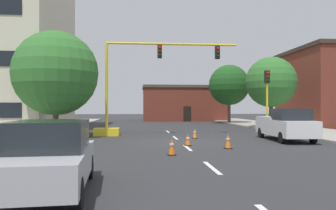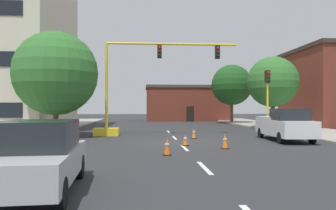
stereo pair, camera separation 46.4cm
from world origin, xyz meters
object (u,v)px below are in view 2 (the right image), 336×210
tree_right_far (232,85)px  traffic_signal_gantry (126,104)px  traffic_light_pole_right (268,88)px  tree_right_mid (273,82)px  traffic_cone_roadside_b (167,147)px  pickup_truck_white (285,125)px  traffic_cone_roadside_c (194,133)px  traffic_cone_roadside_d (185,140)px  tree_left_near (56,73)px  sedan_silver_near_left (37,156)px  traffic_cone_roadside_a (225,141)px

tree_right_far → traffic_signal_gantry: bearing=-126.7°
traffic_light_pole_right → tree_right_mid: (3.03, 6.53, 0.93)m
traffic_light_pole_right → traffic_cone_roadside_b: 12.92m
traffic_signal_gantry → pickup_truck_white: bearing=-24.3°
traffic_cone_roadside_c → traffic_cone_roadside_d: bearing=-105.0°
traffic_cone_roadside_b → tree_left_near: bearing=128.2°
traffic_signal_gantry → traffic_cone_roadside_b: (2.28, -10.05, -1.97)m
tree_right_far → traffic_cone_roadside_d: size_ratio=11.86×
sedan_silver_near_left → traffic_cone_roadside_d: sedan_silver_near_left is taller
traffic_signal_gantry → sedan_silver_near_left: bearing=-94.7°
pickup_truck_white → traffic_cone_roadside_b: pickup_truck_white is taller
traffic_signal_gantry → traffic_cone_roadside_c: bearing=-29.5°
traffic_cone_roadside_d → traffic_signal_gantry: bearing=117.7°
sedan_silver_near_left → traffic_cone_roadside_a: 10.34m
traffic_cone_roadside_b → traffic_cone_roadside_c: size_ratio=1.10×
traffic_cone_roadside_a → traffic_cone_roadside_b: bearing=-147.0°
tree_left_near → traffic_signal_gantry: bearing=12.9°
pickup_truck_white → traffic_cone_roadside_b: size_ratio=7.49×
traffic_signal_gantry → traffic_cone_roadside_a: 9.87m
pickup_truck_white → tree_right_mid: bearing=71.7°
pickup_truck_white → traffic_cone_roadside_d: (-6.45, -2.17, -0.67)m
tree_left_near → tree_right_far: bearing=45.9°
tree_right_far → traffic_cone_roadside_c: size_ratio=11.20×
traffic_cone_roadside_b → traffic_cone_roadside_d: traffic_cone_roadside_b is taller
tree_right_mid → pickup_truck_white: 11.59m
tree_left_near → pickup_truck_white: (14.73, -3.40, -3.42)m
tree_left_near → traffic_cone_roadside_c: size_ratio=10.95×
sedan_silver_near_left → traffic_signal_gantry: bearing=85.3°
sedan_silver_near_left → tree_left_near: bearing=103.0°
tree_right_mid → sedan_silver_near_left: 26.73m
sedan_silver_near_left → pickup_truck_white: bearing=45.6°
pickup_truck_white → traffic_cone_roadside_c: size_ratio=8.25×
pickup_truck_white → traffic_signal_gantry: bearing=155.7°
tree_left_near → tree_right_far: size_ratio=0.98×
traffic_signal_gantry → sedan_silver_near_left: (-1.33, -16.00, -1.44)m
pickup_truck_white → traffic_cone_roadside_c: 5.72m
traffic_cone_roadside_a → tree_right_far: bearing=74.0°
traffic_light_pole_right → tree_left_near: size_ratio=0.66×
tree_right_far → traffic_cone_roadside_c: bearing=-112.1°
pickup_truck_white → sedan_silver_near_left: pickup_truck_white is taller
tree_right_far → sedan_silver_near_left: (-13.70, -32.60, -3.99)m
traffic_signal_gantry → traffic_cone_roadside_c: size_ratio=15.85×
sedan_silver_near_left → traffic_cone_roadside_a: size_ratio=6.01×
tree_left_near → sedan_silver_near_left: bearing=-77.0°
traffic_cone_roadside_c → traffic_cone_roadside_d: (-1.09, -4.06, -0.02)m
traffic_light_pole_right → tree_right_mid: tree_right_mid is taller
sedan_silver_near_left → traffic_cone_roadside_c: sedan_silver_near_left is taller
tree_right_far → traffic_cone_roadside_d: bearing=-110.9°
tree_left_near → pickup_truck_white: 15.50m
traffic_cone_roadside_c → tree_right_far: bearing=67.9°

